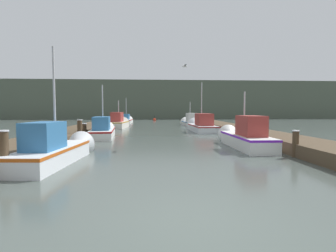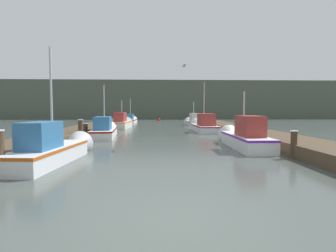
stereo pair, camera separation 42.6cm
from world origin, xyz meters
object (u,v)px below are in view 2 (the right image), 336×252
(fishing_boat_6, at_px, (131,120))
(mooring_piling_3, at_px, (294,144))
(fishing_boat_1, at_px, (243,137))
(channel_buoy, at_px, (159,120))
(mooring_piling_1, at_px, (0,153))
(fishing_boat_3, at_px, (203,126))
(fishing_boat_5, at_px, (193,121))
(fishing_boat_0, at_px, (54,148))
(fishing_boat_2, at_px, (105,130))
(mooring_piling_0, at_px, (86,131))
(mooring_piling_2, at_px, (81,130))
(seagull_lead, at_px, (184,66))
(fishing_boat_4, at_px, (122,123))

(fishing_boat_6, xyz_separation_m, mooring_piling_3, (9.48, -27.39, 0.17))
(fishing_boat_1, bearing_deg, channel_buoy, 98.30)
(fishing_boat_1, bearing_deg, fishing_boat_6, 109.73)
(mooring_piling_1, bearing_deg, fishing_boat_1, 30.97)
(fishing_boat_3, bearing_deg, mooring_piling_1, -121.37)
(fishing_boat_5, xyz_separation_m, mooring_piling_3, (1.12, -22.21, 0.13))
(fishing_boat_6, distance_m, mooring_piling_1, 29.85)
(fishing_boat_0, height_order, fishing_boat_1, fishing_boat_0)
(fishing_boat_2, distance_m, mooring_piling_0, 1.80)
(fishing_boat_6, relative_size, mooring_piling_0, 5.02)
(fishing_boat_1, bearing_deg, mooring_piling_2, 164.11)
(seagull_lead, bearing_deg, fishing_boat_5, -14.73)
(fishing_boat_2, distance_m, mooring_piling_1, 11.29)
(seagull_lead, bearing_deg, mooring_piling_3, -135.29)
(fishing_boat_0, height_order, fishing_boat_3, fishing_boat_3)
(fishing_boat_6, distance_m, channel_buoy, 8.52)
(fishing_boat_4, xyz_separation_m, mooring_piling_3, (9.40, -17.68, 0.04))
(fishing_boat_4, height_order, fishing_boat_5, fishing_boat_4)
(fishing_boat_5, height_order, seagull_lead, seagull_lead)
(fishing_boat_0, xyz_separation_m, fishing_boat_4, (0.17, 18.01, 0.04))
(fishing_boat_0, height_order, channel_buoy, fishing_boat_0)
(fishing_boat_5, bearing_deg, fishing_boat_6, 143.75)
(mooring_piling_3, height_order, seagull_lead, seagull_lead)
(fishing_boat_1, height_order, fishing_boat_6, fishing_boat_6)
(mooring_piling_2, height_order, channel_buoy, mooring_piling_2)
(mooring_piling_2, bearing_deg, fishing_boat_2, 72.98)
(mooring_piling_3, bearing_deg, channel_buoy, 98.74)
(fishing_boat_3, relative_size, mooring_piling_3, 5.35)
(fishing_boat_0, distance_m, fishing_boat_1, 9.18)
(mooring_piling_2, xyz_separation_m, seagull_lead, (6.16, -2.37, 3.60))
(fishing_boat_3, relative_size, channel_buoy, 5.88)
(mooring_piling_1, height_order, seagull_lead, seagull_lead)
(fishing_boat_4, relative_size, mooring_piling_3, 4.10)
(fishing_boat_0, relative_size, mooring_piling_2, 3.99)
(fishing_boat_4, distance_m, seagull_lead, 15.54)
(fishing_boat_3, xyz_separation_m, mooring_piling_2, (-8.94, -7.28, 0.18))
(mooring_piling_2, bearing_deg, fishing_boat_3, 39.18)
(fishing_boat_1, distance_m, fishing_boat_6, 25.67)
(fishing_boat_3, xyz_separation_m, mooring_piling_3, (1.43, -13.17, 0.07))
(channel_buoy, bearing_deg, mooring_piling_0, -100.50)
(mooring_piling_1, height_order, channel_buoy, mooring_piling_1)
(fishing_boat_1, bearing_deg, fishing_boat_4, 120.40)
(mooring_piling_2, height_order, seagull_lead, seagull_lead)
(fishing_boat_0, relative_size, seagull_lead, 9.76)
(mooring_piling_2, xyz_separation_m, channel_buoy, (5.01, 28.95, -0.53))
(fishing_boat_4, xyz_separation_m, channel_buoy, (4.05, 17.16, -0.38))
(fishing_boat_2, height_order, mooring_piling_3, fishing_boat_2)
(mooring_piling_0, bearing_deg, fishing_boat_2, 56.96)
(mooring_piling_0, distance_m, mooring_piling_2, 1.42)
(fishing_boat_1, relative_size, channel_buoy, 5.63)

